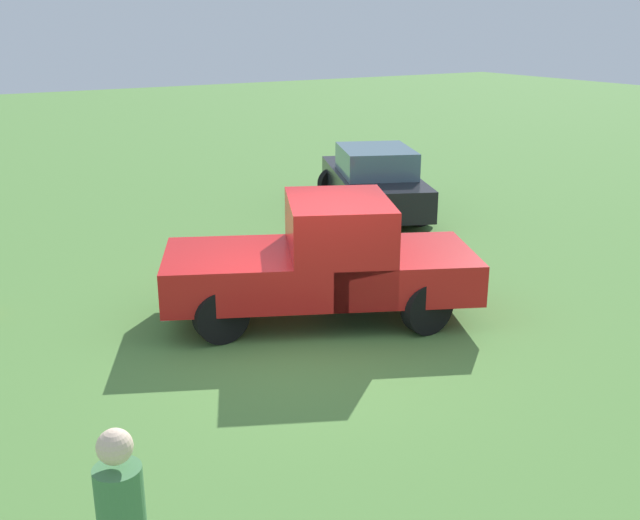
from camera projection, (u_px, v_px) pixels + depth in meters
name	position (u px, v px, depth m)	size (l,w,h in m)	color
ground_plane	(314.00, 344.00, 10.20)	(80.00, 80.00, 0.00)	#54843D
pickup_truck	(328.00, 258.00, 10.85)	(4.86, 3.53, 1.81)	black
sedan_near	(374.00, 181.00, 17.06)	(3.36, 4.80, 1.50)	black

